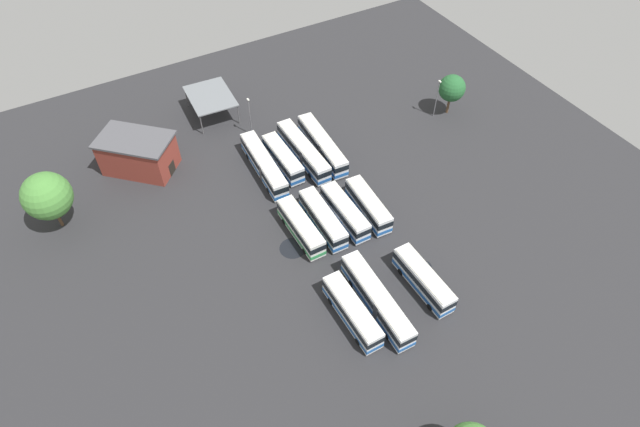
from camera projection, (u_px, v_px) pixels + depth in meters
name	position (u px, v px, depth m)	size (l,w,h in m)	color
ground_plane	(335.00, 224.00, 78.98)	(107.22, 107.22, 0.00)	#28282B
bus_row0_slot0	(423.00, 280.00, 69.99)	(10.53, 2.62, 3.47)	silver
bus_row0_slot2	(377.00, 300.00, 67.91)	(14.37, 2.93, 3.47)	silver
bus_row0_slot3	(352.00, 311.00, 66.72)	(10.87, 2.56, 3.47)	silver
bus_row1_slot0	(368.00, 205.00, 79.06)	(10.25, 3.12, 3.47)	silver
bus_row1_slot1	(345.00, 212.00, 78.13)	(10.46, 2.62, 3.47)	silver
bus_row1_slot2	(323.00, 219.00, 77.23)	(10.93, 2.83, 3.47)	silver
bus_row1_slot3	(301.00, 227.00, 76.15)	(10.41, 2.59, 3.47)	silver
bus_row2_slot0	(322.00, 145.00, 88.27)	(14.43, 3.42, 3.47)	silver
bus_row2_slot1	(303.00, 151.00, 87.24)	(14.31, 2.58, 3.47)	silver
bus_row2_slot2	(283.00, 158.00, 86.05)	(10.50, 2.57, 3.47)	silver
bus_row2_slot3	(264.00, 165.00, 85.00)	(14.40, 3.23, 3.47)	silver
depot_building	(138.00, 153.00, 84.98)	(12.98, 13.19, 6.13)	maroon
maintenance_shelter	(210.00, 96.00, 94.01)	(10.16, 7.92, 4.07)	slate
lamp_post_far_corner	(250.00, 115.00, 89.91)	(0.56, 0.28, 7.48)	slate
lamp_post_mid_lot	(437.00, 97.00, 93.56)	(0.56, 0.28, 7.38)	slate
tree_east_edge	(452.00, 88.00, 93.43)	(4.75, 4.75, 7.60)	brown
tree_northeast	(47.00, 196.00, 74.32)	(6.90, 6.90, 9.61)	brown
puddle_centre_drain	(293.00, 248.00, 75.89)	(3.85, 3.85, 0.01)	black
puddle_back_corner	(425.00, 266.00, 73.77)	(1.83, 1.83, 0.01)	black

